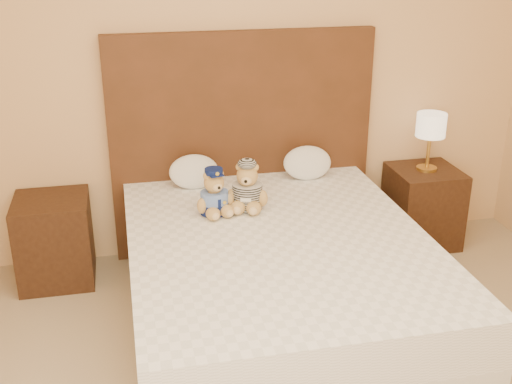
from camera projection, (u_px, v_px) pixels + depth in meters
room_walls at (335, 12)px, 2.30m from camera, size 4.04×4.52×2.72m
bed at (279, 281)px, 3.55m from camera, size 1.60×2.00×0.55m
headboard at (243, 145)px, 4.29m from camera, size 1.75×0.08×1.50m
nightstand_left at (55, 240)px, 4.03m from camera, size 0.45×0.45×0.55m
nightstand_right at (422, 206)px, 4.52m from camera, size 0.45×0.45×0.55m
lamp at (431, 128)px, 4.30m from camera, size 0.20×0.20×0.40m
teddy_police at (214, 192)px, 3.68m from camera, size 0.29×0.28×0.28m
teddy_prisoner at (247, 186)px, 3.74m from camera, size 0.32×0.31×0.29m
pillow_left at (194, 170)px, 4.09m from camera, size 0.32×0.21×0.22m
pillow_right at (307, 161)px, 4.23m from camera, size 0.33×0.21×0.23m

